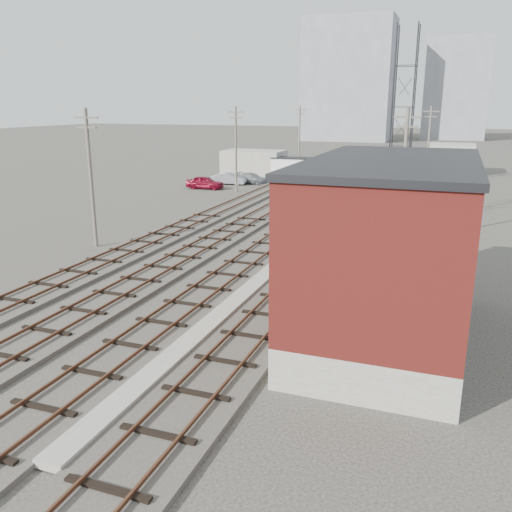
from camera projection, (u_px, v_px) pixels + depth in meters
The scene contains 23 objects.
ground at pixel (373, 180), 68.43m from camera, with size 320.00×320.00×0.00m, color #282621.
track_right at pixel (366, 209), 48.59m from camera, with size 3.20×90.00×0.39m.
track_mid_right at pixel (322, 207), 49.92m from camera, with size 3.20×90.00×0.39m.
track_mid_left at pixel (281, 204), 51.24m from camera, with size 3.20×90.00×0.39m.
track_left at pixel (242, 201), 52.57m from camera, with size 3.20×90.00×0.39m.
platform_curb at pixel (244, 296), 26.65m from camera, with size 0.90×28.00×0.26m, color gray.
brick_building at pixel (388, 250), 21.58m from camera, with size 6.54×12.20×7.22m.
lattice_tower at pixel (402, 127), 41.98m from camera, with size 1.60×1.60×15.00m.
utility_pole_left_a at pixel (91, 175), 35.11m from camera, with size 1.80×0.24×9.00m.
utility_pole_left_b at pixel (236, 147), 57.71m from camera, with size 1.80×0.24×9.00m.
utility_pole_left_c at pixel (299, 135), 80.31m from camera, with size 1.80×0.24×9.00m.
utility_pole_right_a at pixel (404, 173), 36.05m from camera, with size 1.80×0.24×9.00m.
utility_pole_right_b at pixel (429, 143), 63.17m from camera, with size 1.80×0.24×9.00m.
apartment_left at pixel (349, 80), 138.11m from camera, with size 22.00×14.00×30.00m, color gray.
apartment_right at pixel (456, 89), 143.60m from camera, with size 16.00×12.00×26.00m, color gray.
shed_left at pixel (254, 162), 73.29m from camera, with size 8.00×5.00×3.20m, color gray.
shed_right at pixel (451, 159), 73.95m from camera, with size 6.00×6.00×4.00m, color gray.
signal_mast at pixel (280, 279), 21.11m from camera, with size 0.40×0.42×4.41m.
switch_stand at pixel (280, 221), 40.98m from camera, with size 0.36×0.36×1.37m.
site_trailer at pixel (296, 167), 70.03m from camera, with size 6.21×2.85×2.58m.
car_red at pixel (205, 182), 60.78m from camera, with size 1.71×4.25×1.45m, color maroon.
car_silver at pixel (229, 179), 64.15m from camera, with size 1.45×4.15×1.37m, color #9A9BA1.
car_grey at pixel (252, 178), 64.89m from camera, with size 1.75×4.30×1.25m, color slate.
Camera 1 is at (9.70, -9.38, 9.24)m, focal length 38.00 mm.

